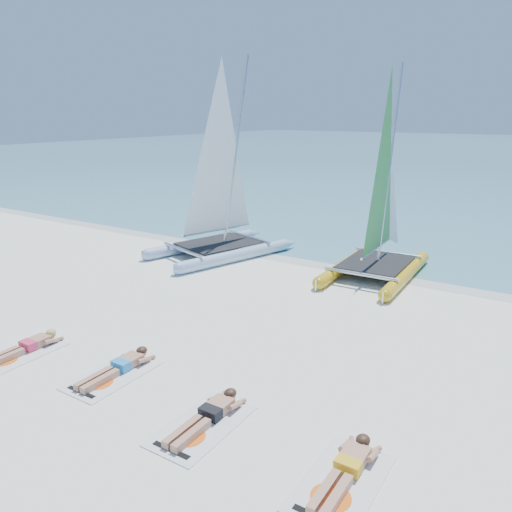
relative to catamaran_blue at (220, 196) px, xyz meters
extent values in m
plane|color=white|center=(3.09, -4.45, -2.13)|extent=(140.00, 140.00, 0.00)
cube|color=#7DD0CE|center=(3.09, 58.55, -2.12)|extent=(140.00, 115.00, 0.01)
cube|color=silver|center=(3.09, 1.05, -2.12)|extent=(140.00, 1.40, 0.01)
cylinder|color=silver|center=(-1.03, 0.21, -1.92)|extent=(1.79, 4.59, 0.41)
cone|color=silver|center=(-0.26, 2.67, -1.92)|extent=(0.55, 0.69, 0.39)
cylinder|color=silver|center=(0.97, -0.41, -1.92)|extent=(1.79, 4.59, 0.41)
cone|color=silver|center=(1.73, 2.05, -1.92)|extent=(0.55, 0.69, 0.39)
cube|color=black|center=(-0.03, -0.10, -1.68)|extent=(2.69, 3.06, 0.03)
cylinder|color=silver|center=(0.22, 0.70, 1.54)|extent=(0.46, 1.20, 6.45)
cylinder|color=yellow|center=(4.56, 0.66, -1.93)|extent=(0.51, 4.39, 0.39)
cone|color=yellow|center=(4.50, 3.08, -1.93)|extent=(0.38, 0.57, 0.37)
cylinder|color=yellow|center=(6.52, 0.72, -1.93)|extent=(0.51, 4.39, 0.39)
cone|color=yellow|center=(6.45, 3.13, -1.93)|extent=(0.38, 0.57, 0.37)
cube|color=black|center=(5.54, 0.69, -1.71)|extent=(1.95, 2.46, 0.03)
cylinder|color=silver|center=(5.52, 1.47, 1.30)|extent=(0.12, 1.15, 6.04)
cube|color=white|center=(0.99, -8.63, -2.12)|extent=(1.00, 1.85, 0.02)
cube|color=tan|center=(0.99, -8.20, -2.01)|extent=(0.36, 0.55, 0.17)
cube|color=#EC375A|center=(0.99, -8.40, -2.00)|extent=(0.37, 0.22, 0.17)
cube|color=tan|center=(0.99, -9.00, -2.04)|extent=(0.31, 0.85, 0.13)
sphere|color=tan|center=(0.99, -7.83, -1.97)|extent=(0.21, 0.21, 0.21)
ellipsoid|color=#D2BE63|center=(0.99, -7.82, -1.93)|extent=(0.22, 0.24, 0.15)
cube|color=white|center=(3.36, -8.18, -2.12)|extent=(1.00, 1.85, 0.02)
cube|color=tan|center=(3.36, -7.75, -2.01)|extent=(0.36, 0.55, 0.17)
cube|color=#2990DB|center=(3.36, -7.95, -2.00)|extent=(0.37, 0.22, 0.17)
cube|color=tan|center=(3.36, -8.55, -2.04)|extent=(0.31, 0.85, 0.13)
sphere|color=tan|center=(3.36, -7.38, -1.97)|extent=(0.21, 0.21, 0.21)
ellipsoid|color=#372214|center=(3.36, -7.37, -1.93)|extent=(0.22, 0.24, 0.15)
cube|color=white|center=(5.87, -8.53, -2.12)|extent=(1.00, 1.85, 0.02)
cube|color=tan|center=(5.87, -8.10, -2.01)|extent=(0.36, 0.55, 0.17)
cube|color=black|center=(5.87, -8.30, -2.00)|extent=(0.37, 0.22, 0.17)
cube|color=tan|center=(5.87, -8.90, -2.04)|extent=(0.31, 0.85, 0.13)
sphere|color=tan|center=(5.87, -7.73, -1.97)|extent=(0.21, 0.21, 0.21)
ellipsoid|color=#372214|center=(5.87, -7.72, -1.93)|extent=(0.22, 0.24, 0.15)
cube|color=white|center=(8.33, -8.52, -2.12)|extent=(1.00, 1.85, 0.02)
cube|color=tan|center=(8.33, -8.09, -2.01)|extent=(0.36, 0.55, 0.17)
cube|color=yellow|center=(8.33, -8.29, -2.00)|extent=(0.37, 0.22, 0.17)
cube|color=tan|center=(8.33, -8.89, -2.04)|extent=(0.31, 0.85, 0.13)
sphere|color=tan|center=(8.33, -7.72, -1.97)|extent=(0.21, 0.21, 0.21)
ellipsoid|color=#372214|center=(8.33, -7.71, -1.93)|extent=(0.22, 0.24, 0.15)
camera|label=1|loc=(10.44, -14.05, 2.84)|focal=35.00mm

